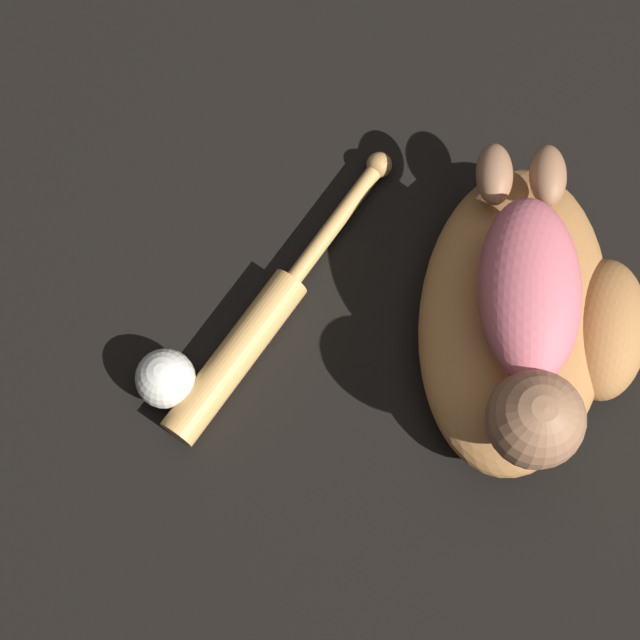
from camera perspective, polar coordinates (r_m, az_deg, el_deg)
name	(u,v)px	position (r m, az deg, el deg)	size (l,w,h in m)	color
ground_plane	(463,332)	(1.31, 7.65, -0.63)	(6.00, 6.00, 0.00)	black
baseball_glove	(529,319)	(1.27, 11.07, 0.04)	(0.39, 0.28, 0.11)	#A8703D
baby_figure	(531,319)	(1.16, 11.17, 0.03)	(0.39, 0.16, 0.10)	#D16670
baseball_bat	(258,326)	(1.27, -3.33, -0.33)	(0.41, 0.20, 0.05)	tan
baseball	(165,379)	(1.25, -8.25, -3.11)	(0.07, 0.07, 0.07)	silver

